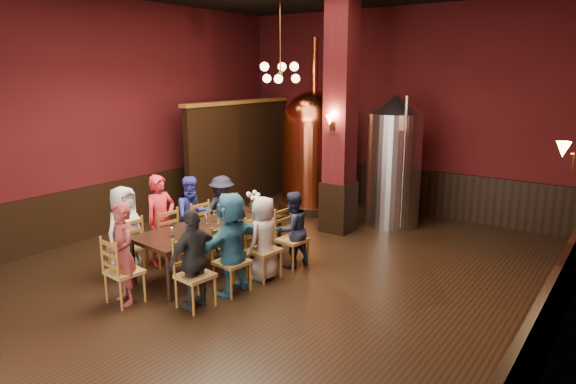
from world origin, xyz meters
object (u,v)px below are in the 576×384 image
Objects in this scene: dining_table at (210,230)px; person_1 at (161,220)px; copper_kettle at (314,149)px; steel_vessel at (394,161)px; rose_vase at (253,198)px; person_0 at (125,232)px; person_2 at (193,215)px.

person_1 is (-0.88, -0.24, 0.07)m from dining_table.
copper_kettle is 2.02m from steel_vessel.
steel_vessel is (1.28, 4.05, 0.65)m from dining_table.
copper_kettle reaches higher than dining_table.
rose_vase is (0.93, 1.24, 0.25)m from person_1.
person_1 is at bearing -12.32° from person_0.
copper_kettle is at bearing 1.79° from person_1.
person_0 is 0.95× the size of person_1.
rose_vase is at bearing -111.84° from steel_vessel.
person_2 is at bearing -2.18° from person_1.
rose_vase is (0.79, -3.18, -0.40)m from copper_kettle.
copper_kettle is (-0.74, 4.18, 0.71)m from dining_table.
rose_vase is (0.06, 1.00, 0.32)m from dining_table.
dining_table is 0.91m from person_1.
person_2 is 1.09m from rose_vase.
dining_table is at bearing -93.18° from rose_vase.
person_1 is (0.07, 0.67, 0.04)m from person_0.
steel_vessel is (2.16, 4.29, 0.59)m from person_1.
person_1 is 3.87× the size of rose_vase.
steel_vessel is (2.09, 3.64, 0.65)m from person_2.
person_2 reaches higher than rose_vase.
steel_vessel is at bearing -23.05° from person_1.
dining_table is 0.91m from person_2.
person_0 is at bearing -117.71° from rose_vase.
person_1 is 0.39× the size of copper_kettle.
dining_table is 6.39× the size of rose_vase.
person_0 is 0.37× the size of copper_kettle.
copper_kettle reaches higher than steel_vessel.
copper_kettle is at bearing 104.00° from rose_vase.
person_0 is 5.47m from steel_vessel.
copper_kettle is 1.43× the size of steel_vessel.
rose_vase is at bearing 92.63° from dining_table.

